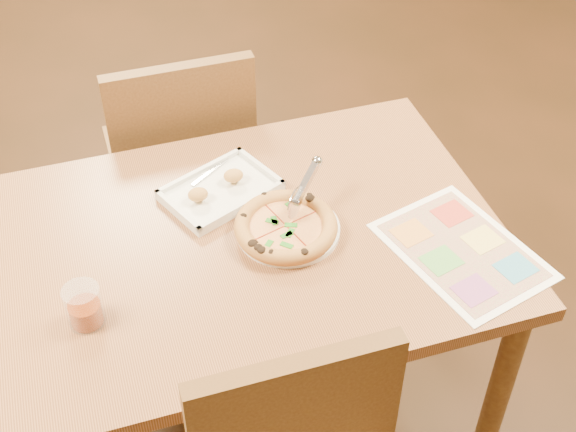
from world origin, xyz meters
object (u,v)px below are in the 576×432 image
object	(u,v)px
glass_tumbler	(84,308)
menu	(462,251)
appetizer_tray	(220,191)
plate	(288,229)
pizza_cutter	(303,189)
dining_table	(230,267)
pizza	(286,227)
chair_far	(181,146)

from	to	relation	value
glass_tumbler	menu	xyz separation A→B (m)	(0.86, -0.05, -0.04)
appetizer_tray	menu	world-z (taller)	appetizer_tray
plate	pizza_cutter	distance (m)	0.10
plate	menu	world-z (taller)	plate
pizza_cutter	glass_tumbler	size ratio (longest dim) A/B	1.21
plate	glass_tumbler	distance (m)	0.51
dining_table	menu	distance (m)	0.56
dining_table	appetizer_tray	bearing A→B (deg)	82.37
plate	pizza	size ratio (longest dim) A/B	1.01
dining_table	appetizer_tray	xyz separation A→B (m)	(0.02, 0.17, 0.10)
menu	glass_tumbler	bearing A→B (deg)	176.47
appetizer_tray	glass_tumbler	distance (m)	0.49
pizza_cutter	pizza	bearing A→B (deg)	177.53
dining_table	pizza_cutter	xyz separation A→B (m)	(0.20, 0.04, 0.17)
pizza_cutter	appetizer_tray	size ratio (longest dim) A/B	0.37
plate	pizza	xyz separation A→B (m)	(-0.01, -0.01, 0.02)
pizza	glass_tumbler	bearing A→B (deg)	-165.41
pizza	dining_table	bearing A→B (deg)	173.44
chair_far	plate	distance (m)	0.65
pizza	appetizer_tray	xyz separation A→B (m)	(-0.11, 0.19, -0.01)
appetizer_tray	menu	xyz separation A→B (m)	(0.49, -0.37, -0.01)
glass_tumbler	menu	world-z (taller)	glass_tumbler
pizza_cutter	glass_tumbler	bearing A→B (deg)	153.56
chair_far	appetizer_tray	world-z (taller)	chair_far
dining_table	appetizer_tray	world-z (taller)	appetizer_tray
menu	pizza_cutter	bearing A→B (deg)	143.48
glass_tumbler	menu	bearing A→B (deg)	-3.53
appetizer_tray	plate	bearing A→B (deg)	-56.01
pizza_cutter	menu	world-z (taller)	pizza_cutter
appetizer_tray	menu	bearing A→B (deg)	-37.06
dining_table	glass_tumbler	world-z (taller)	glass_tumbler
appetizer_tray	menu	distance (m)	0.61
chair_far	pizza	distance (m)	0.66
pizza_cutter	glass_tumbler	world-z (taller)	pizza_cutter
dining_table	pizza	xyz separation A→B (m)	(0.14, -0.02, 0.11)
pizza	pizza_cutter	world-z (taller)	pizza_cutter
plate	appetizer_tray	distance (m)	0.22
appetizer_tray	dining_table	bearing A→B (deg)	-97.63
pizza	appetizer_tray	size ratio (longest dim) A/B	0.76
dining_table	menu	bearing A→B (deg)	-20.86
chair_far	pizza_cutter	bearing A→B (deg)	109.28
pizza	glass_tumbler	xyz separation A→B (m)	(-0.49, -0.13, 0.02)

